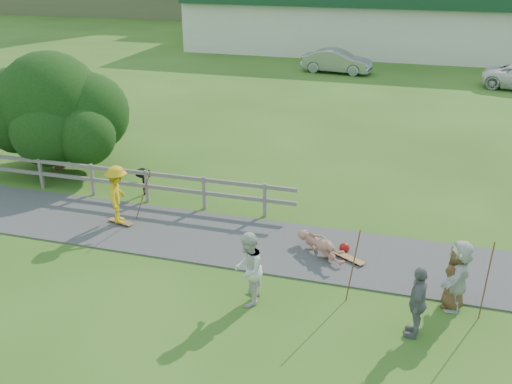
{
  "coord_description": "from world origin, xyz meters",
  "views": [
    {
      "loc": [
        6.2,
        -12.13,
        7.79
      ],
      "look_at": [
        2.09,
        2.0,
        1.38
      ],
      "focal_mm": 40.0,
      "sensor_mm": 36.0,
      "label": 1
    }
  ],
  "objects_px": {
    "car_silver": "(337,61)",
    "skater_rider": "(118,198)",
    "spectator_c": "(456,277)",
    "spectator_d": "(458,275)",
    "spectator_b": "(417,302)",
    "tree": "(54,122)",
    "bbq": "(144,183)",
    "spectator_a": "(248,269)",
    "skater_fallen": "(321,245)"
  },
  "relations": [
    {
      "from": "spectator_b",
      "to": "spectator_a",
      "type": "bearing_deg",
      "value": -85.78
    },
    {
      "from": "car_silver",
      "to": "tree",
      "type": "height_order",
      "value": "tree"
    },
    {
      "from": "skater_fallen",
      "to": "spectator_a",
      "type": "relative_size",
      "value": 0.93
    },
    {
      "from": "skater_rider",
      "to": "bbq",
      "type": "bearing_deg",
      "value": -11.24
    },
    {
      "from": "spectator_c",
      "to": "tree",
      "type": "bearing_deg",
      "value": -93.89
    },
    {
      "from": "skater_fallen",
      "to": "spectator_d",
      "type": "distance_m",
      "value": 3.79
    },
    {
      "from": "spectator_d",
      "to": "tree",
      "type": "distance_m",
      "value": 15.12
    },
    {
      "from": "spectator_c",
      "to": "bbq",
      "type": "distance_m",
      "value": 10.59
    },
    {
      "from": "spectator_d",
      "to": "bbq",
      "type": "bearing_deg",
      "value": -99.46
    },
    {
      "from": "spectator_d",
      "to": "tree",
      "type": "height_order",
      "value": "tree"
    },
    {
      "from": "car_silver",
      "to": "skater_fallen",
      "type": "bearing_deg",
      "value": -165.84
    },
    {
      "from": "spectator_a",
      "to": "spectator_d",
      "type": "xyz_separation_m",
      "value": [
        4.66,
        1.15,
        -0.03
      ]
    },
    {
      "from": "spectator_c",
      "to": "bbq",
      "type": "bearing_deg",
      "value": -94.85
    },
    {
      "from": "car_silver",
      "to": "tree",
      "type": "xyz_separation_m",
      "value": [
        -7.36,
        -20.31,
        1.04
      ]
    },
    {
      "from": "spectator_a",
      "to": "car_silver",
      "type": "bearing_deg",
      "value": 178.52
    },
    {
      "from": "spectator_a",
      "to": "spectator_b",
      "type": "xyz_separation_m",
      "value": [
        3.8,
        -0.15,
        -0.07
      ]
    },
    {
      "from": "skater_fallen",
      "to": "spectator_b",
      "type": "distance_m",
      "value": 3.86
    },
    {
      "from": "spectator_a",
      "to": "spectator_c",
      "type": "xyz_separation_m",
      "value": [
        4.62,
        1.17,
        -0.11
      ]
    },
    {
      "from": "spectator_b",
      "to": "spectator_d",
      "type": "bearing_deg",
      "value": 152.98
    },
    {
      "from": "spectator_c",
      "to": "spectator_d",
      "type": "relative_size",
      "value": 0.91
    },
    {
      "from": "tree",
      "to": "bbq",
      "type": "height_order",
      "value": "tree"
    },
    {
      "from": "car_silver",
      "to": "skater_rider",
      "type": "bearing_deg",
      "value": 179.63
    },
    {
      "from": "skater_rider",
      "to": "car_silver",
      "type": "xyz_separation_m",
      "value": [
        2.81,
        23.97,
        -0.14
      ]
    },
    {
      "from": "spectator_c",
      "to": "skater_rider",
      "type": "bearing_deg",
      "value": -83.08
    },
    {
      "from": "skater_rider",
      "to": "spectator_c",
      "type": "bearing_deg",
      "value": -119.38
    },
    {
      "from": "skater_fallen",
      "to": "bbq",
      "type": "height_order",
      "value": "bbq"
    },
    {
      "from": "spectator_c",
      "to": "tree",
      "type": "relative_size",
      "value": 0.26
    },
    {
      "from": "car_silver",
      "to": "tree",
      "type": "bearing_deg",
      "value": 166.38
    },
    {
      "from": "tree",
      "to": "bbq",
      "type": "bearing_deg",
      "value": -18.44
    },
    {
      "from": "skater_rider",
      "to": "skater_fallen",
      "type": "bearing_deg",
      "value": -110.83
    },
    {
      "from": "car_silver",
      "to": "spectator_c",
      "type": "bearing_deg",
      "value": -159.04
    },
    {
      "from": "spectator_a",
      "to": "spectator_c",
      "type": "height_order",
      "value": "spectator_a"
    },
    {
      "from": "spectator_b",
      "to": "tree",
      "type": "xyz_separation_m",
      "value": [
        -13.25,
        6.64,
        0.95
      ]
    },
    {
      "from": "skater_fallen",
      "to": "tree",
      "type": "xyz_separation_m",
      "value": [
        -10.69,
        3.81,
        1.48
      ]
    },
    {
      "from": "spectator_a",
      "to": "skater_fallen",
      "type": "bearing_deg",
      "value": 149.3
    },
    {
      "from": "spectator_d",
      "to": "car_silver",
      "type": "xyz_separation_m",
      "value": [
        -6.75,
        25.66,
        -0.13
      ]
    },
    {
      "from": "bbq",
      "to": "skater_rider",
      "type": "bearing_deg",
      "value": -58.14
    },
    {
      "from": "spectator_d",
      "to": "bbq",
      "type": "relative_size",
      "value": 1.99
    },
    {
      "from": "skater_rider",
      "to": "bbq",
      "type": "height_order",
      "value": "skater_rider"
    },
    {
      "from": "spectator_b",
      "to": "bbq",
      "type": "distance_m",
      "value": 10.44
    },
    {
      "from": "tree",
      "to": "bbq",
      "type": "xyz_separation_m",
      "value": [
        4.23,
        -1.41,
        -1.35
      ]
    },
    {
      "from": "car_silver",
      "to": "bbq",
      "type": "relative_size",
      "value": 5.16
    },
    {
      "from": "skater_fallen",
      "to": "spectator_a",
      "type": "distance_m",
      "value": 3.02
    },
    {
      "from": "spectator_d",
      "to": "spectator_b",
      "type": "bearing_deg",
      "value": -21.25
    },
    {
      "from": "spectator_d",
      "to": "spectator_c",
      "type": "bearing_deg",
      "value": -105.05
    },
    {
      "from": "spectator_a",
      "to": "tree",
      "type": "relative_size",
      "value": 0.3
    },
    {
      "from": "tree",
      "to": "spectator_b",
      "type": "bearing_deg",
      "value": -26.63
    },
    {
      "from": "spectator_c",
      "to": "bbq",
      "type": "xyz_separation_m",
      "value": [
        -9.84,
        3.91,
        -0.36
      ]
    },
    {
      "from": "skater_fallen",
      "to": "spectator_c",
      "type": "xyz_separation_m",
      "value": [
        3.38,
        -1.52,
        0.49
      ]
    },
    {
      "from": "skater_fallen",
      "to": "tree",
      "type": "height_order",
      "value": "tree"
    }
  ]
}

